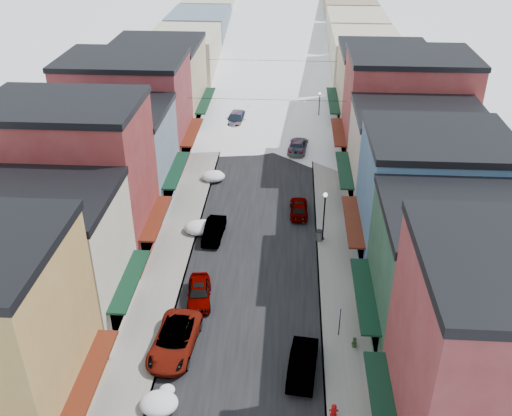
# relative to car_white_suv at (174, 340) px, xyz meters

# --- Properties ---
(road) EXTENTS (10.00, 160.00, 0.01)m
(road) POSITION_rel_car_white_suv_xyz_m (4.30, 50.32, -0.77)
(road) COLOR black
(road) RESTS_ON ground
(sidewalk_left) EXTENTS (3.20, 160.00, 0.15)m
(sidewalk_left) POSITION_rel_car_white_suv_xyz_m (-2.30, 50.32, -0.70)
(sidewalk_left) COLOR gray
(sidewalk_left) RESTS_ON ground
(sidewalk_right) EXTENTS (3.20, 160.00, 0.15)m
(sidewalk_right) POSITION_rel_car_white_suv_xyz_m (10.90, 50.32, -0.70)
(sidewalk_right) COLOR gray
(sidewalk_right) RESTS_ON ground
(curb_left) EXTENTS (0.10, 160.00, 0.15)m
(curb_left) POSITION_rel_car_white_suv_xyz_m (-0.75, 50.32, -0.70)
(curb_left) COLOR slate
(curb_left) RESTS_ON ground
(curb_right) EXTENTS (0.10, 160.00, 0.15)m
(curb_right) POSITION_rel_car_white_suv_xyz_m (9.35, 50.32, -0.70)
(curb_right) COLOR slate
(curb_right) RESTS_ON ground
(bldg_l_cream) EXTENTS (11.30, 8.20, 9.50)m
(bldg_l_cream) POSITION_rel_car_white_suv_xyz_m (-8.89, 2.82, 3.98)
(bldg_l_cream) COLOR beige
(bldg_l_cream) RESTS_ON ground
(bldg_l_brick_near) EXTENTS (12.30, 8.20, 12.50)m
(bldg_l_brick_near) POSITION_rel_car_white_suv_xyz_m (-9.39, 10.82, 5.48)
(bldg_l_brick_near) COLOR maroon
(bldg_l_brick_near) RESTS_ON ground
(bldg_l_grayblue) EXTENTS (11.30, 9.20, 9.00)m
(bldg_l_grayblue) POSITION_rel_car_white_suv_xyz_m (-8.89, 19.32, 3.73)
(bldg_l_grayblue) COLOR slate
(bldg_l_grayblue) RESTS_ON ground
(bldg_l_brick_far) EXTENTS (13.30, 9.20, 11.00)m
(bldg_l_brick_far) POSITION_rel_car_white_suv_xyz_m (-9.89, 28.32, 4.73)
(bldg_l_brick_far) COLOR maroon
(bldg_l_brick_far) RESTS_ON ground
(bldg_l_tan) EXTENTS (11.30, 11.20, 10.00)m
(bldg_l_tan) POSITION_rel_car_white_suv_xyz_m (-8.89, 38.32, 4.23)
(bldg_l_tan) COLOR tan
(bldg_l_tan) RESTS_ON ground
(bldg_r_green) EXTENTS (11.30, 9.20, 9.50)m
(bldg_r_green) POSITION_rel_car_white_suv_xyz_m (17.49, 2.32, 3.98)
(bldg_r_green) COLOR #1F412E
(bldg_r_green) RESTS_ON ground
(bldg_r_blue) EXTENTS (11.30, 9.20, 10.50)m
(bldg_r_blue) POSITION_rel_car_white_suv_xyz_m (17.49, 11.32, 4.48)
(bldg_r_blue) COLOR #375A7D
(bldg_r_blue) RESTS_ON ground
(bldg_r_cream) EXTENTS (12.30, 9.20, 9.00)m
(bldg_r_cream) POSITION_rel_car_white_suv_xyz_m (17.99, 20.32, 3.73)
(bldg_r_cream) COLOR #B7A993
(bldg_r_cream) RESTS_ON ground
(bldg_r_brick_far) EXTENTS (13.30, 9.20, 11.50)m
(bldg_r_brick_far) POSITION_rel_car_white_suv_xyz_m (18.49, 29.32, 4.98)
(bldg_r_brick_far) COLOR maroon
(bldg_r_brick_far) RESTS_ON ground
(bldg_r_tan) EXTENTS (11.30, 11.20, 9.50)m
(bldg_r_tan) POSITION_rel_car_white_suv_xyz_m (17.49, 39.32, 3.98)
(bldg_r_tan) COLOR tan
(bldg_r_tan) RESTS_ON ground
(distant_blocks) EXTENTS (34.00, 55.00, 8.00)m
(distant_blocks) POSITION_rel_car_white_suv_xyz_m (4.30, 73.32, 3.23)
(distant_blocks) COLOR gray
(distant_blocks) RESTS_ON ground
(overhead_cables) EXTENTS (16.40, 15.04, 0.04)m
(overhead_cables) POSITION_rel_car_white_suv_xyz_m (4.30, 37.82, 5.43)
(overhead_cables) COLOR black
(overhead_cables) RESTS_ON ground
(car_white_suv) EXTENTS (2.98, 5.75, 1.55)m
(car_white_suv) POSITION_rel_car_white_suv_xyz_m (0.00, 0.00, 0.00)
(car_white_suv) COLOR silver
(car_white_suv) RESTS_ON ground
(car_silver_sedan) EXTENTS (2.13, 4.26, 1.39)m
(car_silver_sedan) POSITION_rel_car_white_suv_xyz_m (0.80, 4.98, -0.08)
(car_silver_sedan) COLOR #A0A3A8
(car_silver_sedan) RESTS_ON ground
(car_dark_hatch) EXTENTS (1.68, 4.22, 1.36)m
(car_dark_hatch) POSITION_rel_car_white_suv_xyz_m (0.80, 13.29, -0.09)
(car_dark_hatch) COLOR black
(car_dark_hatch) RESTS_ON ground
(car_silver_wagon) EXTENTS (3.13, 6.11, 1.70)m
(car_silver_wagon) POSITION_rel_car_white_suv_xyz_m (0.33, 38.27, 0.07)
(car_silver_wagon) COLOR gray
(car_silver_wagon) RESTS_ON ground
(car_green_sedan) EXTENTS (2.06, 4.72, 1.51)m
(car_green_sedan) POSITION_rel_car_white_suv_xyz_m (8.06, -1.38, -0.02)
(car_green_sedan) COLOR black
(car_green_sedan) RESTS_ON ground
(car_gray_suv) EXTENTS (1.63, 3.94, 1.34)m
(car_gray_suv) POSITION_rel_car_white_suv_xyz_m (7.87, 17.58, -0.11)
(car_gray_suv) COLOR #9DA0A5
(car_gray_suv) RESTS_ON ground
(car_black_sedan) EXTENTS (2.54, 5.00, 1.39)m
(car_black_sedan) POSITION_rel_car_white_suv_xyz_m (7.80, 31.39, -0.08)
(car_black_sedan) COLOR black
(car_black_sedan) RESTS_ON ground
(car_lane_silver) EXTENTS (1.95, 4.04, 1.33)m
(car_lane_silver) POSITION_rel_car_white_suv_xyz_m (2.86, 46.01, -0.11)
(car_lane_silver) COLOR #979B9F
(car_lane_silver) RESTS_ON ground
(car_lane_white) EXTENTS (3.36, 6.34, 1.70)m
(car_lane_white) POSITION_rel_car_white_suv_xyz_m (5.83, 64.76, 0.08)
(car_lane_white) COLOR white
(car_lane_white) RESTS_ON ground
(fire_hydrant) EXTENTS (0.51, 0.39, 0.87)m
(fire_hydrant) POSITION_rel_car_white_suv_xyz_m (9.74, -4.73, -0.23)
(fire_hydrant) COLOR #AD090A
(fire_hydrant) RESTS_ON sidewalk_right
(parking_sign) EXTENTS (0.08, 0.29, 2.15)m
(parking_sign) POSITION_rel_car_white_suv_xyz_m (10.43, 1.84, 0.63)
(parking_sign) COLOR black
(parking_sign) RESTS_ON sidewalk_right
(trash_can) EXTENTS (0.55, 0.55, 0.93)m
(trash_can) POSITION_rel_car_white_suv_xyz_m (9.50, 13.13, -0.15)
(trash_can) COLOR slate
(trash_can) RESTS_ON sidewalk_right
(streetlamp_near) EXTENTS (0.36, 0.36, 4.33)m
(streetlamp_near) POSITION_rel_car_white_suv_xyz_m (9.82, 13.36, 2.11)
(streetlamp_near) COLOR black
(streetlamp_near) RESTS_ON sidewalk_right
(streetlamp_far) EXTENTS (0.34, 0.34, 4.07)m
(streetlamp_far) POSITION_rel_car_white_suv_xyz_m (10.27, 39.14, 1.94)
(streetlamp_far) COLOR black
(streetlamp_far) RESTS_ON sidewalk_right
(planter_far) EXTENTS (0.52, 0.52, 0.66)m
(planter_far) POSITION_rel_car_white_suv_xyz_m (11.35, 0.83, -0.29)
(planter_far) COLOR #2F5125
(planter_far) RESTS_ON sidewalk_right
(snow_pile_near) EXTENTS (2.18, 2.54, 0.92)m
(snow_pile_near) POSITION_rel_car_white_suv_xyz_m (0.02, -4.63, -0.33)
(snow_pile_near) COLOR white
(snow_pile_near) RESTS_ON ground
(snow_pile_mid) EXTENTS (2.39, 2.67, 1.01)m
(snow_pile_mid) POSITION_rel_car_white_suv_xyz_m (-0.58, 13.99, -0.29)
(snow_pile_mid) COLOR white
(snow_pile_mid) RESTS_ON ground
(snow_pile_far) EXTENTS (2.30, 2.61, 0.97)m
(snow_pile_far) POSITION_rel_car_white_suv_xyz_m (-0.58, 23.75, -0.31)
(snow_pile_far) COLOR white
(snow_pile_far) RESTS_ON ground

